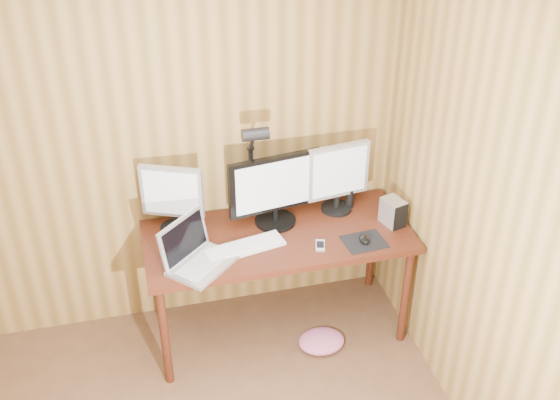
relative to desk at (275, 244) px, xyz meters
name	(u,v)px	position (x,y,z in m)	size (l,w,h in m)	color
desk	(275,244)	(0.00, 0.00, 0.00)	(1.60, 0.70, 0.75)	#42190D
monitor_center	(275,189)	(0.02, 0.06, 0.36)	(0.58, 0.25, 0.45)	black
monitor_left	(172,197)	(-0.59, 0.13, 0.35)	(0.36, 0.18, 0.43)	black
monitor_right	(338,176)	(0.43, 0.11, 0.37)	(0.41, 0.19, 0.46)	black
laptop	(195,254)	(-0.52, -0.24, 0.19)	(0.46, 0.46, 0.26)	silver
keyboard	(244,247)	(-0.23, -0.17, 0.13)	(0.50, 0.24, 0.02)	silver
mousepad	(364,242)	(0.47, -0.27, 0.12)	(0.24, 0.20, 0.00)	black
mouse	(364,239)	(0.47, -0.27, 0.14)	(0.06, 0.10, 0.04)	black
hard_drive	(393,212)	(0.71, -0.13, 0.20)	(0.14, 0.17, 0.17)	silver
phone	(320,245)	(0.21, -0.25, 0.13)	(0.08, 0.12, 0.01)	silver
speaker	(350,198)	(0.52, 0.12, 0.18)	(0.05, 0.05, 0.13)	black
desk_lamp	(253,157)	(-0.09, 0.15, 0.54)	(0.16, 0.22, 0.68)	black
fabric_pile	(321,341)	(0.22, -0.31, -0.58)	(0.29, 0.24, 0.09)	#CA6187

